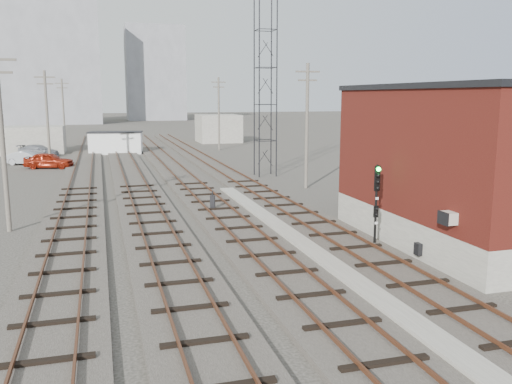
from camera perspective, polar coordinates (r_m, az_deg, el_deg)
name	(u,v)px	position (r m, az deg, el deg)	size (l,w,h in m)	color
ground	(166,150)	(69.53, -9.50, 4.40)	(320.00, 320.00, 0.00)	#282621
track_right	(221,170)	(49.32, -3.74, 2.37)	(3.20, 90.00, 0.39)	#332D28
track_mid_right	(177,171)	(48.63, -8.35, 2.17)	(3.20, 90.00, 0.39)	#332D28
track_mid_left	(131,173)	(48.26, -13.06, 1.96)	(3.20, 90.00, 0.39)	#332D28
track_left	(82,175)	(48.23, -17.81, 1.73)	(3.20, 90.00, 0.39)	#332D28
platform_curb	(295,240)	(25.13, 4.12, -5.07)	(0.90, 28.00, 0.26)	gray
brick_building	(457,165)	(26.04, 20.42, 2.70)	(6.54, 12.20, 7.22)	gray
lattice_tower	(265,86)	(45.78, 0.99, 11.07)	(1.60, 1.60, 15.00)	black
utility_pole_left_a	(2,135)	(29.17, -25.18, 5.41)	(1.80, 0.24, 9.00)	#595147
utility_pole_left_b	(47,117)	(53.98, -21.12, 7.38)	(1.80, 0.24, 9.00)	#595147
utility_pole_left_c	(63,110)	(78.91, -19.61, 8.10)	(1.80, 0.24, 9.00)	#595147
utility_pole_right_a	(307,123)	(39.53, 5.38, 7.28)	(1.80, 0.24, 9.00)	#595147
utility_pole_right_b	(219,112)	(68.32, -3.94, 8.44)	(1.80, 0.24, 9.00)	#595147
apartment_left	(53,62)	(144.34, -20.59, 12.72)	(22.00, 14.00, 30.00)	gray
apartment_right	(155,74)	(159.68, -10.60, 12.14)	(16.00, 12.00, 26.00)	gray
shed_left	(29,140)	(69.41, -22.82, 5.07)	(8.00, 5.00, 3.20)	gray
shed_right	(218,128)	(80.69, -3.98, 6.70)	(6.00, 6.00, 4.00)	gray
signal_mast	(376,200)	(24.51, 12.57, -0.86)	(0.40, 0.40, 3.72)	gray
switch_stand	(213,203)	(31.65, -4.59, -1.14)	(0.35, 0.35, 1.17)	black
site_trailer	(116,143)	(66.06, -14.55, 5.06)	(6.50, 3.57, 2.60)	white
car_red	(49,160)	(54.43, -20.97, 3.13)	(1.78, 4.43, 1.51)	maroon
car_silver	(27,158)	(58.10, -22.93, 3.32)	(1.43, 4.10, 1.35)	#ABAFB3
car_grey	(39,151)	(65.46, -21.90, 4.05)	(1.86, 4.57, 1.33)	gray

